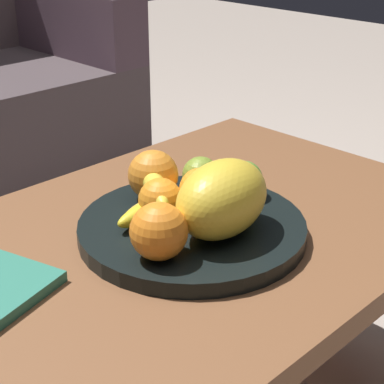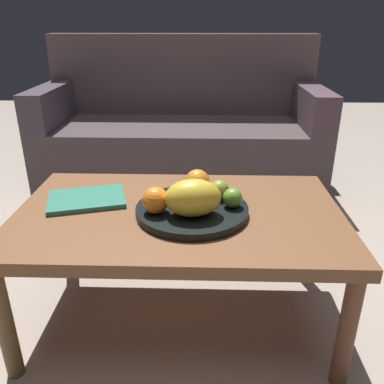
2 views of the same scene
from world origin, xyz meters
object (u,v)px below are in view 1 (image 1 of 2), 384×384
object	(u,v)px
coffee_table	(162,266)
fruit_bowl	(192,228)
orange_back	(160,200)
orange_left	(153,175)
orange_right	(159,231)
orange_front	(202,189)
banana_bunch	(157,199)
apple_front	(201,175)
melon_large_front	(222,199)
apple_left	(244,179)

from	to	relation	value
coffee_table	fruit_bowl	xyz separation A→B (m)	(0.04, -0.02, 0.06)
fruit_bowl	orange_back	xyz separation A→B (m)	(-0.03, 0.04, 0.05)
orange_left	orange_right	world-z (taller)	orange_left
orange_front	banana_bunch	xyz separation A→B (m)	(-0.06, 0.04, -0.01)
fruit_bowl	apple_front	world-z (taller)	apple_front
orange_front	orange_right	distance (m)	0.16
melon_large_front	orange_left	world-z (taller)	melon_large_front
coffee_table	orange_front	distance (m)	0.14
orange_left	apple_left	world-z (taller)	orange_left
melon_large_front	orange_front	distance (m)	0.09
orange_front	banana_bunch	bearing A→B (deg)	150.55
coffee_table	melon_large_front	world-z (taller)	melon_large_front
fruit_bowl	banana_bunch	size ratio (longest dim) A/B	2.05
coffee_table	orange_left	distance (m)	0.15
orange_left	apple_front	world-z (taller)	orange_left
apple_left	fruit_bowl	bearing A→B (deg)	-178.61
coffee_table	melon_large_front	size ratio (longest dim) A/B	6.20
orange_left	melon_large_front	bearing A→B (deg)	-93.41
orange_left	orange_right	distance (m)	0.19
fruit_bowl	orange_left	xyz separation A→B (m)	(0.01, 0.10, 0.05)
coffee_table	apple_front	distance (m)	0.17
melon_large_front	banana_bunch	world-z (taller)	melon_large_front
coffee_table	melon_large_front	xyz separation A→B (m)	(0.05, -0.08, 0.13)
orange_right	banana_bunch	xyz separation A→B (m)	(0.09, 0.10, -0.01)
apple_front	fruit_bowl	bearing A→B (deg)	-142.88
coffee_table	orange_left	size ratio (longest dim) A/B	12.54
banana_bunch	apple_left	bearing A→B (deg)	-19.60
orange_back	banana_bunch	distance (m)	0.02
orange_left	apple_left	size ratio (longest dim) A/B	1.36
apple_left	banana_bunch	distance (m)	0.16
apple_front	coffee_table	bearing A→B (deg)	-161.83
coffee_table	orange_front	size ratio (longest dim) A/B	15.34
orange_left	banana_bunch	world-z (taller)	orange_left
orange_left	banana_bunch	distance (m)	0.06
orange_right	fruit_bowl	bearing A→B (deg)	22.00
coffee_table	orange_left	world-z (taller)	orange_left
orange_right	orange_front	bearing A→B (deg)	22.93
orange_back	fruit_bowl	bearing A→B (deg)	-50.10
coffee_table	apple_front	world-z (taller)	apple_front
coffee_table	fruit_bowl	size ratio (longest dim) A/B	2.95
orange_right	coffee_table	bearing A→B (deg)	45.64
orange_left	apple_left	bearing A→B (deg)	-42.15
fruit_bowl	orange_back	world-z (taller)	orange_back
apple_front	banana_bunch	distance (m)	0.11
fruit_bowl	orange_front	size ratio (longest dim) A/B	5.20
orange_back	orange_right	bearing A→B (deg)	-133.70
melon_large_front	orange_right	distance (m)	0.12
orange_back	apple_front	xyz separation A→B (m)	(0.12, 0.03, -0.00)
fruit_bowl	melon_large_front	xyz separation A→B (m)	(0.00, -0.06, 0.07)
orange_back	apple_left	xyz separation A→B (m)	(0.16, -0.03, -0.00)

